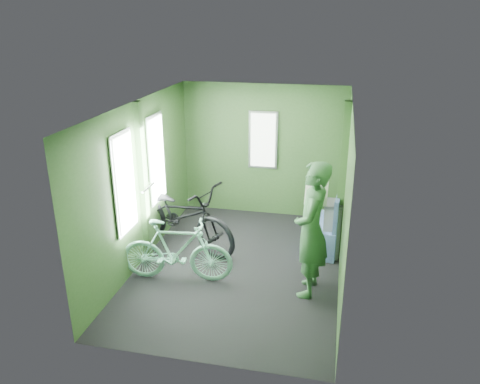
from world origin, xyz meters
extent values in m
plane|color=black|center=(0.00, 0.00, 0.00)|extent=(4.00, 4.00, 0.00)
cube|color=silver|center=(0.00, 0.00, 2.30)|extent=(2.80, 4.00, 0.02)
cube|color=#325427|center=(0.00, 2.00, 1.15)|extent=(2.80, 0.02, 2.30)
cube|color=#325427|center=(0.00, -2.00, 1.15)|extent=(2.80, 0.02, 2.30)
cube|color=#325427|center=(-1.40, 0.00, 1.15)|extent=(0.02, 4.00, 2.30)
cube|color=#325427|center=(1.40, 0.00, 1.15)|extent=(0.02, 4.00, 2.30)
cube|color=#325427|center=(-1.36, 0.00, 1.15)|extent=(0.08, 0.12, 2.30)
cube|color=silver|center=(-1.35, -0.55, 1.35)|extent=(0.02, 0.56, 1.34)
cube|color=silver|center=(-1.35, 0.55, 1.35)|extent=(0.02, 0.56, 1.34)
cube|color=white|center=(-1.34, -0.55, 1.88)|extent=(0.00, 0.12, 0.12)
cube|color=white|center=(-1.34, 0.55, 1.88)|extent=(0.00, 0.12, 0.12)
cylinder|color=silver|center=(-1.29, 0.00, 1.10)|extent=(0.03, 0.40, 0.03)
cube|color=#325427|center=(1.35, 0.60, 1.15)|extent=(0.10, 0.10, 2.30)
cube|color=white|center=(1.38, 0.90, 1.85)|extent=(0.02, 0.40, 0.50)
cube|color=silver|center=(0.00, 1.96, 1.35)|extent=(0.50, 0.02, 1.00)
imported|color=black|center=(-0.99, 0.42, 0.00)|extent=(2.20, 1.56, 1.13)
imported|color=#8BDCC1|center=(-0.72, -0.53, 0.00)|extent=(1.54, 0.65, 0.93)
imported|color=#345F38|center=(1.01, -0.43, 0.88)|extent=(0.46, 0.67, 1.76)
cube|color=silver|center=(1.03, -0.13, 1.28)|extent=(0.29, 0.16, 0.35)
cube|color=gray|center=(1.26, 0.64, 0.42)|extent=(0.25, 0.35, 0.84)
cube|color=navy|center=(1.12, 0.83, 0.22)|extent=(0.57, 0.93, 0.45)
cube|color=navy|center=(1.34, 0.83, 0.69)|extent=(0.14, 0.89, 0.50)
camera|label=1|loc=(1.25, -5.71, 3.37)|focal=35.00mm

